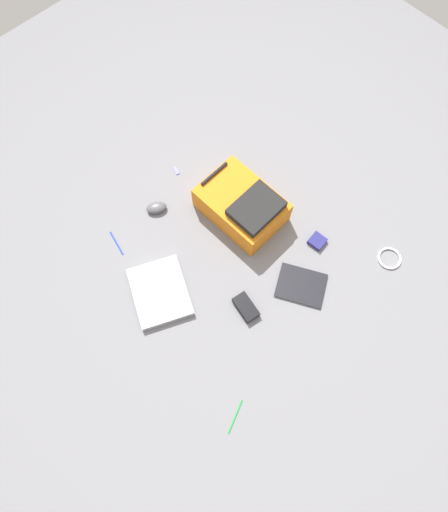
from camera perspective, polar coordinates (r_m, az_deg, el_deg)
name	(u,v)px	position (r m, az deg, el deg)	size (l,w,h in m)	color
ground_plane	(231,252)	(2.15, 0.88, 0.56)	(3.93, 3.93, 0.00)	slate
backpack	(243,206)	(2.17, 2.42, 6.51)	(0.30, 0.41, 0.18)	orange
laptop	(160,292)	(2.09, -8.25, -4.60)	(0.35, 0.38, 0.03)	#929296
book_manual	(301,285)	(2.12, 9.89, -3.75)	(0.26, 0.28, 0.01)	silver
computer_mouse	(156,208)	(2.26, -8.69, 6.15)	(0.06, 0.10, 0.04)	#4C4C51
cable_coil	(390,258)	(2.28, 20.54, -0.28)	(0.12, 0.12, 0.01)	silver
power_brick	(246,307)	(2.05, 2.84, -6.60)	(0.07, 0.13, 0.03)	black
pen_black	(116,243)	(2.23, -13.70, 1.65)	(0.01, 0.01, 0.14)	#1933B2
pen_blue	(235,417)	(1.99, 1.49, -19.99)	(0.01, 0.01, 0.15)	#198C33
earbud_pouch	(317,241)	(2.21, 11.92, 1.89)	(0.07, 0.07, 0.02)	navy
usb_stick	(176,170)	(2.37, -6.17, 10.90)	(0.02, 0.05, 0.01)	#191999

